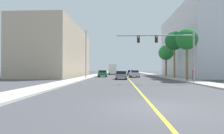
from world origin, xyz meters
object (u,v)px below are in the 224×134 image
Objects in this scene: traffic_signal_mast at (170,45)px; car_green at (103,73)px; car_gray at (121,75)px; delivery_truck at (113,69)px; car_silver at (134,74)px; street_lamp at (86,52)px; palm_near at (187,40)px; palm_mid at (174,41)px; palm_far at (166,53)px; pedestrian at (194,74)px; car_blue at (131,73)px.

car_green is (-9.81, 17.36, -3.86)m from traffic_signal_mast.
delivery_truck reaches higher than car_gray.
car_green is at bearing 115.20° from car_gray.
car_silver is at bearing 166.78° from car_green.
car_gray is (6.20, -0.88, -4.05)m from street_lamp.
palm_near is 1.62× the size of car_silver.
palm_mid is at bearing 88.97° from palm_near.
palm_near is (3.42, 3.84, 1.27)m from traffic_signal_mast.
car_green is at bearing 134.38° from palm_near.
street_lamp is 1.28× the size of palm_far.
palm_far is at bearing 153.78° from pedestrian.
palm_mid is at bearing 70.56° from traffic_signal_mast.
car_blue is (-6.44, 24.61, -5.13)m from palm_near.
delivery_truck reaches higher than pedestrian.
car_silver is 20.62m from delivery_truck.
palm_near is 1.12× the size of palm_far.
pedestrian is at bearing 33.53° from traffic_signal_mast.
pedestrian is at bearing -64.80° from car_silver.
car_silver is at bearing 100.66° from traffic_signal_mast.
palm_mid is 16.32m from car_green.
palm_far is at bearing 89.06° from palm_near.
palm_far reaches higher than car_green.
delivery_truck is (-5.36, 7.39, 0.95)m from car_blue.
traffic_signal_mast is 1.28× the size of palm_near.
car_blue is at bearing 118.47° from palm_far.
street_lamp is 1.86× the size of car_silver.
car_silver is at bearing 117.95° from palm_near.
palm_mid reaches higher than car_gray.
pedestrian is at bearing -31.24° from car_gray.
car_gray is at bearing 152.78° from palm_near.
palm_mid is at bearing 2.08° from street_lamp.
street_lamp reaches higher than palm_near.
car_blue is 12.50m from car_silver.
street_lamp reaches higher than car_gray.
palm_near is 1.85× the size of car_blue.
palm_near is at bearing -74.17° from car_blue.
street_lamp is 26.80m from delivery_truck.
street_lamp is 11.79m from car_silver.
palm_mid is (0.11, 6.18, 0.75)m from palm_near.
car_silver is 0.50× the size of delivery_truck.
car_green is (2.18, 7.90, -4.02)m from street_lamp.
pedestrian is (0.45, -1.27, -4.88)m from palm_near.
car_blue is 0.96× the size of car_green.
car_silver is 1.10× the size of car_green.
street_lamp is 15.64m from palm_mid.
palm_near reaches higher than car_silver.
palm_near reaches higher than car_green.
car_silver is at bearing -177.83° from palm_far.
palm_near reaches higher than car_gray.
delivery_truck is at bearing 103.10° from car_silver.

